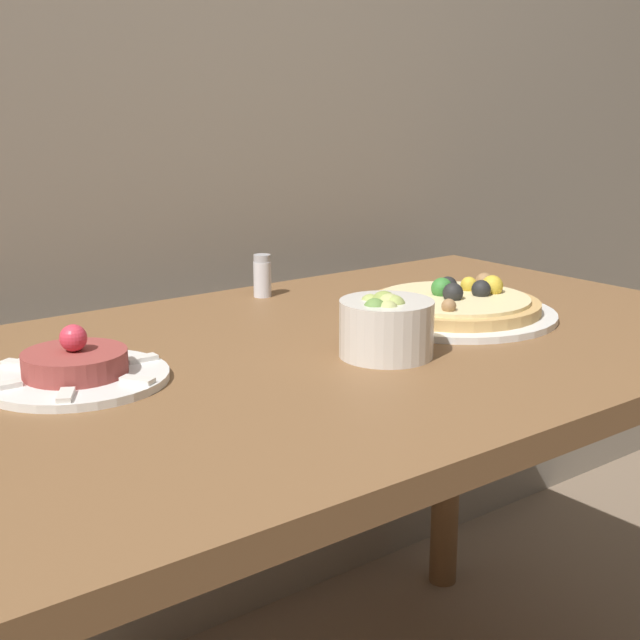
# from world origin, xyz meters

# --- Properties ---
(dining_table) EXTENTS (1.33, 0.77, 0.72)m
(dining_table) POSITION_xyz_m (0.00, 0.39, 0.63)
(dining_table) COLOR brown
(dining_table) RESTS_ON ground_plane
(pizza_plate) EXTENTS (0.32, 0.32, 0.06)m
(pizza_plate) POSITION_xyz_m (0.27, 0.39, 0.74)
(pizza_plate) COLOR white
(pizza_plate) RESTS_ON dining_table
(tartare_plate) EXTENTS (0.22, 0.22, 0.07)m
(tartare_plate) POSITION_xyz_m (-0.32, 0.45, 0.74)
(tartare_plate) COLOR white
(tartare_plate) RESTS_ON dining_table
(small_bowl) EXTENTS (0.12, 0.12, 0.09)m
(small_bowl) POSITION_xyz_m (0.05, 0.30, 0.77)
(small_bowl) COLOR silver
(small_bowl) RESTS_ON dining_table
(salt_shaker) EXTENTS (0.03, 0.03, 0.07)m
(salt_shaker) POSITION_xyz_m (0.12, 0.69, 0.76)
(salt_shaker) COLOR silver
(salt_shaker) RESTS_ON dining_table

